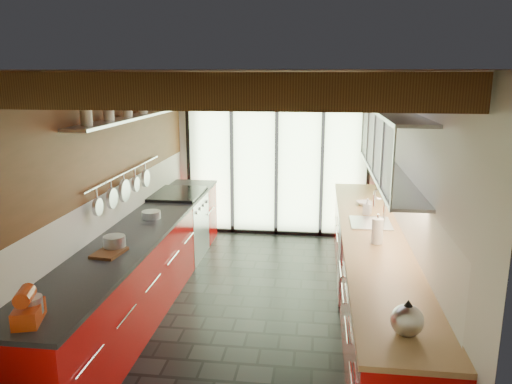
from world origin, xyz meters
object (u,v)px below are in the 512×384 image
stand_mixer (29,308)px  kettle (407,318)px  paper_towel (377,231)px  soap_bottle (367,206)px  bowl (364,203)px

stand_mixer → kettle: 2.54m
paper_towel → soap_bottle: size_ratio=1.56×
bowl → paper_towel: bearing=-90.0°
soap_bottle → bowl: (0.00, 0.45, -0.07)m
stand_mixer → kettle: bearing=3.5°
bowl → stand_mixer: bearing=-126.2°
soap_bottle → bowl: bearing=90.0°
kettle → bowl: 3.32m
kettle → soap_bottle: size_ratio=1.45×
paper_towel → stand_mixer: bearing=-142.5°
paper_towel → soap_bottle: (0.00, 1.08, -0.03)m
stand_mixer → paper_towel: bearing=37.5°
paper_towel → bowl: (0.00, 1.52, -0.10)m
stand_mixer → soap_bottle: (2.54, 3.03, -0.00)m
soap_bottle → bowl: 0.45m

